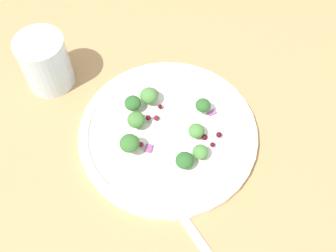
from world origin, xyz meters
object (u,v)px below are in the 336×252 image
(broccoli_floret_2, at_px, (185,161))
(broccoli_floret_1, at_px, (197,129))
(water_glass, at_px, (45,62))
(broccoli_floret_0, at_px, (203,106))
(fork, at_px, (202,246))
(plate, at_px, (168,133))

(broccoli_floret_2, bearing_deg, broccoli_floret_1, 179.93)
(broccoli_floret_1, xyz_separation_m, water_glass, (-0.02, -0.25, 0.02))
(broccoli_floret_0, distance_m, broccoli_floret_1, 0.04)
(broccoli_floret_2, height_order, water_glass, water_glass)
(fork, bearing_deg, broccoli_floret_0, -161.79)
(plate, distance_m, broccoli_floret_1, 0.05)
(broccoli_floret_0, relative_size, water_glass, 0.26)
(plate, height_order, broccoli_floret_0, broccoli_floret_0)
(fork, height_order, water_glass, water_glass)
(broccoli_floret_1, bearing_deg, broccoli_floret_2, -0.07)
(broccoli_floret_2, distance_m, water_glass, 0.26)
(plate, distance_m, broccoli_floret_0, 0.06)
(plate, height_order, broccoli_floret_2, broccoli_floret_2)
(plate, relative_size, broccoli_floret_2, 10.28)
(broccoli_floret_1, relative_size, water_glass, 0.26)
(water_glass, bearing_deg, broccoli_floret_0, 93.66)
(plate, distance_m, fork, 0.17)
(broccoli_floret_0, xyz_separation_m, water_glass, (0.02, -0.25, 0.01))
(broccoli_floret_1, xyz_separation_m, broccoli_floret_2, (0.05, -0.00, 0.00))
(plate, relative_size, broccoli_floret_0, 11.53)
(plate, bearing_deg, broccoli_floret_2, 42.51)
(plate, distance_m, broccoli_floret_2, 0.06)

